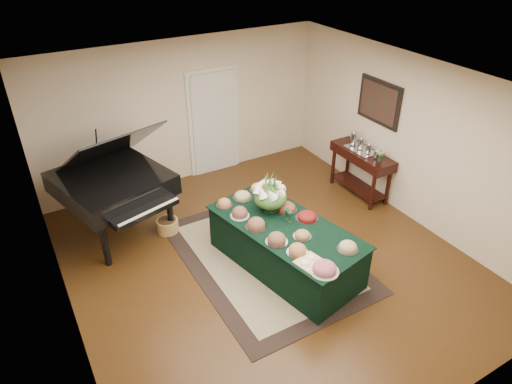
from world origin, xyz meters
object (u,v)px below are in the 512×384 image
buffet_table (285,246)px  grand_piano (113,182)px  mahogany_sideboard (362,161)px  floral_centerpiece (270,194)px

buffet_table → grand_piano: grand_piano is taller
grand_piano → mahogany_sideboard: size_ratio=1.61×
floral_centerpiece → mahogany_sideboard: 2.42m
mahogany_sideboard → buffet_table: bearing=-155.8°
buffet_table → mahogany_sideboard: (2.33, 1.05, 0.31)m
floral_centerpiece → mahogany_sideboard: (2.32, 0.61, -0.35)m
buffet_table → grand_piano: size_ratio=1.19×
mahogany_sideboard → floral_centerpiece: bearing=-165.2°
buffet_table → grand_piano: (-1.85, 2.10, 0.55)m
floral_centerpiece → mahogany_sideboard: bearing=14.8°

